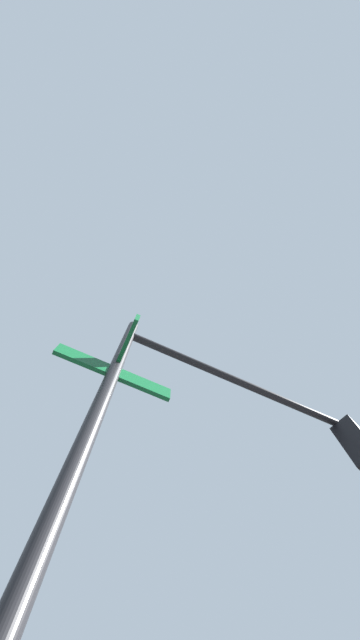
% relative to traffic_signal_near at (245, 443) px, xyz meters
% --- Properties ---
extents(traffic_signal_near, '(1.67, 3.45, 6.41)m').
position_rel_traffic_signal_near_xyz_m(traffic_signal_near, '(0.00, 0.00, 0.00)').
color(traffic_signal_near, black).
rests_on(traffic_signal_near, ground_plane).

